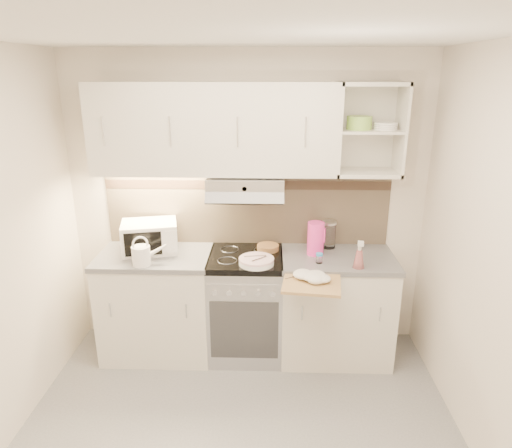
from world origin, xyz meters
The scene contains 17 objects.
ground centered at (0.00, 0.00, 0.00)m, with size 3.00×3.00×0.00m, color gray.
room_shell centered at (0.00, 0.37, 1.63)m, with size 3.04×2.84×2.52m.
base_cabinet_left centered at (-0.75, 1.10, 0.43)m, with size 0.90×0.60×0.86m, color silver.
worktop_left centered at (-0.75, 1.10, 0.88)m, with size 0.92×0.62×0.04m, color slate.
base_cabinet_right centered at (0.75, 1.10, 0.43)m, with size 0.90×0.60×0.86m, color silver.
worktop_right centered at (0.75, 1.10, 0.88)m, with size 0.92×0.62×0.04m, color slate.
electric_range centered at (0.00, 1.10, 0.45)m, with size 0.60×0.60×0.90m.
microwave centered at (-0.80, 1.17, 1.03)m, with size 0.50×0.42×0.25m.
watering_can centered at (-0.78, 0.88, 0.98)m, with size 0.27×0.16×0.24m.
plate_stack centered at (0.09, 0.92, 0.93)m, with size 0.27×0.27×0.06m.
bread_loaf centered at (0.18, 1.22, 0.92)m, with size 0.18×0.18×0.05m, color #9B7D45.
pink_pitcher centered at (0.57, 1.14, 1.04)m, with size 0.15×0.14×0.27m.
glass_jar centered at (0.69, 1.30, 1.02)m, with size 0.12×0.12×0.23m.
spice_jar centered at (0.58, 0.96, 0.94)m, with size 0.05×0.05×0.08m.
spray_bottle centered at (0.87, 0.88, 0.99)m, with size 0.09×0.09×0.23m.
cutting_board centered at (0.50, 0.65, 0.87)m, with size 0.41×0.37×0.02m, color tan.
dish_towel centered at (0.50, 0.70, 0.92)m, with size 0.27×0.23×0.07m, color white, non-canonical shape.
Camera 1 is at (0.19, -2.34, 2.32)m, focal length 32.00 mm.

